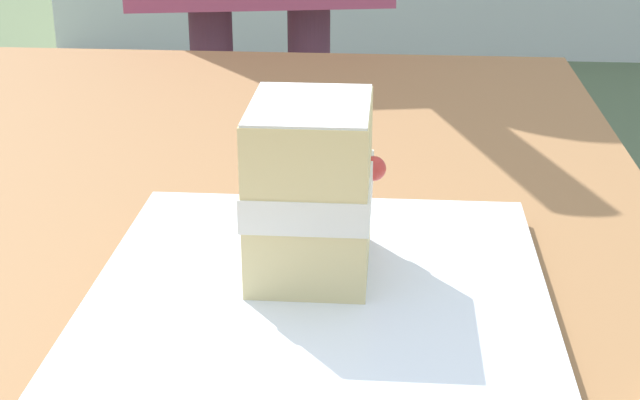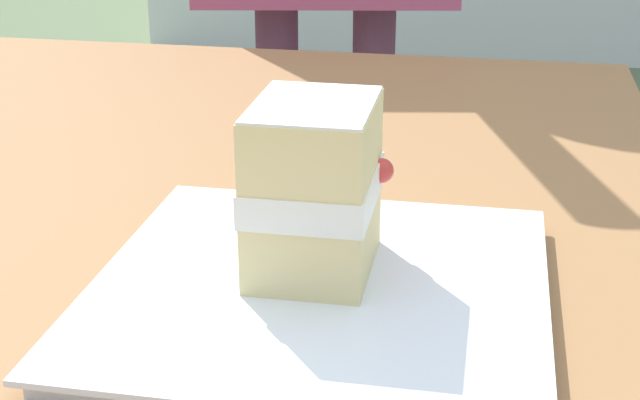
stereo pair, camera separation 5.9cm
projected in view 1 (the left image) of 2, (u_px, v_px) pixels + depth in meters
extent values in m
cylinder|color=olive|center=(501.00, 341.00, 1.32)|extent=(0.07, 0.07, 0.70)
cube|color=olive|center=(2.00, 352.00, 0.60)|extent=(1.45, 0.92, 0.04)
cube|color=white|center=(320.00, 295.00, 0.61)|extent=(0.27, 0.27, 0.01)
cube|color=white|center=(320.00, 284.00, 0.61)|extent=(0.29, 0.29, 0.00)
cube|color=#EAD18C|center=(310.00, 237.00, 0.62)|extent=(0.10, 0.08, 0.04)
cube|color=white|center=(310.00, 189.00, 0.60)|extent=(0.10, 0.08, 0.02)
sphere|color=red|center=(250.00, 208.00, 0.58)|extent=(0.02, 0.02, 0.02)
sphere|color=red|center=(374.00, 168.00, 0.63)|extent=(0.02, 0.02, 0.02)
sphere|color=red|center=(254.00, 177.00, 0.63)|extent=(0.02, 0.02, 0.02)
cube|color=#EAD18C|center=(310.00, 140.00, 0.59)|extent=(0.10, 0.08, 0.04)
cube|color=white|center=(310.00, 104.00, 0.58)|extent=(0.09, 0.07, 0.00)
cylinder|color=#5D3049|center=(219.00, 221.00, 1.64)|extent=(0.07, 0.07, 0.75)
cylinder|color=#5D3049|center=(310.00, 217.00, 1.65)|extent=(0.07, 0.07, 0.75)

